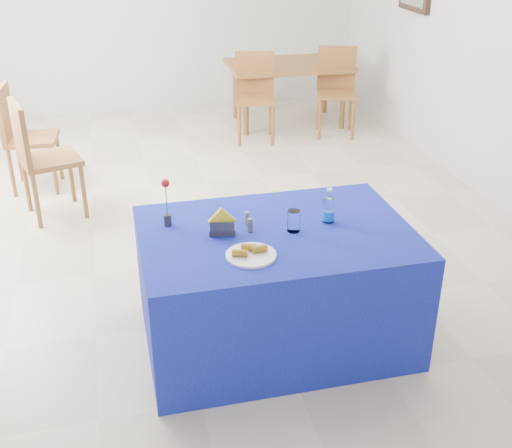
# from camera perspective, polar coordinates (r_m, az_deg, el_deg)

# --- Properties ---
(floor) EXTENTS (7.00, 7.00, 0.00)m
(floor) POSITION_cam_1_polar(r_m,az_deg,el_deg) (5.70, -3.13, 0.74)
(floor) COLOR beige
(floor) RESTS_ON ground
(room_shell) EXTENTS (7.00, 7.00, 7.00)m
(room_shell) POSITION_cam_1_polar(r_m,az_deg,el_deg) (5.19, -3.63, 18.39)
(room_shell) COLOR silver
(room_shell) RESTS_ON ground
(plate) EXTENTS (0.28, 0.28, 0.01)m
(plate) POSITION_cam_1_polar(r_m,az_deg,el_deg) (3.49, -0.45, -2.79)
(plate) COLOR white
(plate) RESTS_ON blue_table
(drinking_glass) EXTENTS (0.08, 0.08, 0.13)m
(drinking_glass) POSITION_cam_1_polar(r_m,az_deg,el_deg) (3.74, 3.37, 0.27)
(drinking_glass) COLOR white
(drinking_glass) RESTS_ON blue_table
(salt_shaker) EXTENTS (0.03, 0.03, 0.08)m
(salt_shaker) POSITION_cam_1_polar(r_m,az_deg,el_deg) (3.82, -0.81, 0.48)
(salt_shaker) COLOR slate
(salt_shaker) RESTS_ON blue_table
(pepper_shaker) EXTENTS (0.03, 0.03, 0.08)m
(pepper_shaker) POSITION_cam_1_polar(r_m,az_deg,el_deg) (3.74, -0.52, -0.11)
(pepper_shaker) COLOR #5C5C60
(pepper_shaker) RESTS_ON blue_table
(blue_table) EXTENTS (1.60, 1.10, 0.76)m
(blue_table) POSITION_cam_1_polar(r_m,az_deg,el_deg) (3.96, 1.74, -5.52)
(blue_table) COLOR #0F148C
(blue_table) RESTS_ON floor
(water_bottle) EXTENTS (0.07, 0.07, 0.21)m
(water_bottle) POSITION_cam_1_polar(r_m,az_deg,el_deg) (3.88, 6.45, 1.20)
(water_bottle) COLOR white
(water_bottle) RESTS_ON blue_table
(napkin_holder) EXTENTS (0.16, 0.09, 0.17)m
(napkin_holder) POSITION_cam_1_polar(r_m,az_deg,el_deg) (3.71, -3.02, -0.26)
(napkin_holder) COLOR #37383D
(napkin_holder) RESTS_ON blue_table
(rose_vase) EXTENTS (0.05, 0.05, 0.30)m
(rose_vase) POSITION_cam_1_polar(r_m,az_deg,el_deg) (3.81, -7.95, 1.84)
(rose_vase) COLOR #232227
(rose_vase) RESTS_ON blue_table
(oak_table) EXTENTS (1.49, 0.98, 0.76)m
(oak_table) POSITION_cam_1_polar(r_m,az_deg,el_deg) (8.05, 2.89, 13.57)
(oak_table) COLOR brown
(oak_table) RESTS_ON floor
(chair_bg_left) EXTENTS (0.52, 0.52, 0.99)m
(chair_bg_left) POSITION_cam_1_polar(r_m,az_deg,el_deg) (7.50, -0.09, 11.80)
(chair_bg_left) COLOR brown
(chair_bg_left) RESTS_ON floor
(chair_bg_right) EXTENTS (0.56, 0.56, 1.01)m
(chair_bg_right) POSITION_cam_1_polar(r_m,az_deg,el_deg) (7.77, 7.17, 12.19)
(chair_bg_right) COLOR brown
(chair_bg_right) RESTS_ON floor
(chair_win_a) EXTENTS (0.58, 0.58, 1.04)m
(chair_win_a) POSITION_cam_1_polar(r_m,az_deg,el_deg) (5.76, -18.84, 6.07)
(chair_win_a) COLOR brown
(chair_win_a) RESTS_ON floor
(chair_win_b) EXTENTS (0.49, 0.49, 1.00)m
(chair_win_b) POSITION_cam_1_polar(r_m,az_deg,el_deg) (6.45, -20.19, 7.77)
(chair_win_b) COLOR brown
(chair_win_b) RESTS_ON floor
(banana_pieces) EXTENTS (0.21, 0.12, 0.04)m
(banana_pieces) POSITION_cam_1_polar(r_m,az_deg,el_deg) (3.49, -0.56, -2.29)
(banana_pieces) COLOR gold
(banana_pieces) RESTS_ON plate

